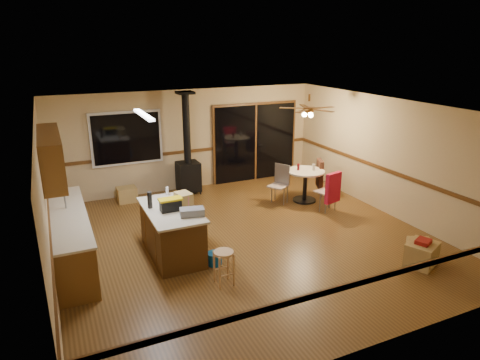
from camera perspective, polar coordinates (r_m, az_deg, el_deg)
floor at (r=8.58m, az=0.84°, el=-7.89°), size 7.00×7.00×0.00m
ceiling at (r=7.80m, az=0.93°, el=9.54°), size 7.00×7.00×0.00m
wall_back at (r=11.25m, az=-6.80°, el=5.34°), size 7.00×0.00×7.00m
wall_front at (r=5.39m, az=17.25°, el=-9.95°), size 7.00×0.00×7.00m
wall_left at (r=7.39m, az=-24.50°, el=-3.04°), size 0.00×7.00×7.00m
wall_right at (r=10.05m, az=19.25°, el=2.90°), size 0.00×7.00×7.00m
chair_rail at (r=8.19m, az=0.87°, el=-1.59°), size 7.00×7.00×0.08m
window at (r=10.80m, az=-14.88°, el=5.40°), size 1.72×0.10×1.32m
sliding_door at (r=11.96m, az=2.04°, el=4.99°), size 2.52×0.10×2.10m
lower_cabinets at (r=8.18m, az=-21.67°, el=-7.30°), size 0.60×3.00×0.86m
countertop at (r=8.01m, az=-22.04°, el=-4.38°), size 0.64×3.04×0.04m
upper_cabinets at (r=7.89m, az=-23.89°, el=2.89°), size 0.35×2.00×0.80m
kitchen_island at (r=7.92m, az=-9.07°, el=-6.82°), size 0.88×1.68×0.90m
wood_stove at (r=10.92m, az=-6.95°, el=1.84°), size 0.55×0.50×2.52m
ceiling_fan at (r=10.11m, az=9.15°, el=9.06°), size 0.24×0.24×0.55m
fluorescent_strip at (r=7.52m, az=-12.72°, el=8.48°), size 0.10×1.20×0.04m
toolbox_grey at (r=7.39m, az=-6.42°, el=-4.25°), size 0.45×0.31×0.13m
toolbox_black at (r=7.63m, az=-9.24°, el=-3.36°), size 0.36×0.19×0.20m
toolbox_yellow_lid at (r=7.59m, az=-9.28°, el=-2.55°), size 0.41×0.22×0.03m
box_on_island at (r=7.89m, az=-7.51°, el=-2.46°), size 0.30×0.37×0.22m
bottle_dark at (r=7.81m, az=-11.95°, el=-2.62°), size 0.10×0.10×0.30m
bottle_pink at (r=7.78m, az=-6.98°, el=-2.84°), size 0.07×0.07×0.19m
bottle_white at (r=8.40m, az=-9.68°, el=-1.46°), size 0.07×0.07×0.17m
bar_stool at (r=7.00m, az=-2.17°, el=-11.62°), size 0.33×0.33×0.58m
blue_bucket at (r=7.65m, az=-3.45°, el=-10.41°), size 0.28×0.28×0.22m
dining_table at (r=10.50m, az=8.69°, el=-0.03°), size 0.91×0.91×0.78m
glass_red at (r=10.40m, az=7.79°, el=1.74°), size 0.07×0.07×0.16m
glass_cream at (r=10.46m, az=9.76°, el=1.71°), size 0.07×0.07×0.15m
chair_left at (r=10.30m, az=5.40°, el=0.08°), size 0.55×0.55×0.51m
chair_near at (r=9.88m, az=12.18°, el=-1.00°), size 0.52×0.55×0.70m
chair_right at (r=10.86m, az=10.72°, el=0.84°), size 0.59×0.57×0.70m
box_under_window at (r=10.80m, az=-14.85°, el=-1.89°), size 0.47×0.38×0.36m
box_corner_a at (r=8.23m, az=23.05°, el=-9.07°), size 0.68×0.64×0.41m
box_corner_b at (r=8.54m, az=22.85°, el=-8.35°), size 0.51×0.48×0.32m
box_small_red at (r=8.12m, az=23.26°, el=-7.55°), size 0.33×0.31×0.07m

